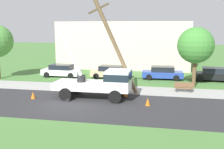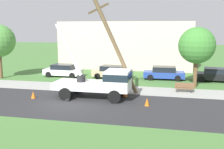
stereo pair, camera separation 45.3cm
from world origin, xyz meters
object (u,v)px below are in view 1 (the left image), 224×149
parked_sedan_tan (111,72)px  parked_sedan_black (214,74)px  roadside_tree_near (196,46)px  parked_sedan_blue (162,73)px  utility_truck (102,81)px  leaning_utility_pole (115,46)px  traffic_cone_ahead (148,102)px  park_bench (184,88)px  traffic_cone_behind (33,95)px  parked_sedan_white (62,71)px  traffic_cone_curbside (125,93)px

parked_sedan_tan → parked_sedan_black: bearing=3.3°
parked_sedan_black → roadside_tree_near: 5.31m
parked_sedan_blue → roadside_tree_near: bearing=-48.1°
utility_truck → leaning_utility_pole: size_ratio=0.82×
leaning_utility_pole → traffic_cone_ahead: bearing=-38.5°
parked_sedan_tan → parked_sedan_blue: bearing=5.9°
leaning_utility_pole → park_bench: 7.16m
utility_truck → traffic_cone_behind: (-5.50, -1.19, -1.13)m
traffic_cone_behind → parked_sedan_white: parked_sedan_white is taller
traffic_cone_behind → roadside_tree_near: bearing=27.9°
leaning_utility_pole → parked_sedan_blue: bearing=65.3°
parked_sedan_tan → roadside_tree_near: roadside_tree_near is taller
parked_sedan_white → parked_sedan_blue: 11.54m
parked_sedan_tan → parked_sedan_blue: (5.69, 0.58, 0.00)m
traffic_cone_ahead → parked_sedan_blue: size_ratio=0.13×
traffic_cone_behind → parked_sedan_tan: 10.73m
utility_truck → traffic_cone_ahead: (3.74, -1.35, -1.13)m
traffic_cone_curbside → parked_sedan_black: bearing=44.5°
leaning_utility_pole → traffic_cone_behind: leaning_utility_pole is taller
traffic_cone_curbside → parked_sedan_tan: 8.10m
parked_sedan_white → leaning_utility_pole: bearing=-44.0°
utility_truck → parked_sedan_black: utility_truck is taller
traffic_cone_curbside → parked_sedan_tan: bearing=109.9°
parked_sedan_black → park_bench: (-3.52, -6.03, -0.25)m
leaning_utility_pole → traffic_cone_ahead: 5.36m
traffic_cone_curbside → roadside_tree_near: size_ratio=0.10×
parked_sedan_tan → park_bench: 9.33m
traffic_cone_curbside → parked_sedan_white: bearing=139.0°
traffic_cone_ahead → parked_sedan_black: 12.31m
traffic_cone_behind → roadside_tree_near: roadside_tree_near is taller
parked_sedan_tan → traffic_cone_ahead: bearing=-64.3°
utility_truck → parked_sedan_blue: bearing=63.0°
traffic_cone_curbside → parked_sedan_black: parked_sedan_black is taller
traffic_cone_ahead → parked_sedan_blue: bearing=85.0°
traffic_cone_behind → parked_sedan_blue: bearing=45.5°
utility_truck → park_bench: utility_truck is taller
traffic_cone_curbside → parked_sedan_tan: size_ratio=0.12×
parked_sedan_blue → parked_sedan_white: bearing=-176.3°
utility_truck → parked_sedan_blue: 10.28m
park_bench → leaning_utility_pole: bearing=-158.6°
traffic_cone_behind → park_bench: park_bench is taller
traffic_cone_ahead → parked_sedan_black: (6.35, 10.54, 0.43)m
park_bench → traffic_cone_ahead: bearing=-122.2°
parked_sedan_blue → roadside_tree_near: (3.01, -3.36, 3.28)m
parked_sedan_blue → parked_sedan_black: 5.43m
traffic_cone_behind → park_bench: size_ratio=0.35×
parked_sedan_black → roadside_tree_near: (-2.42, -3.40, 3.28)m
traffic_cone_behind → park_bench: bearing=19.8°
parked_sedan_tan → utility_truck: bearing=-83.1°
traffic_cone_behind → parked_sedan_white: 9.69m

